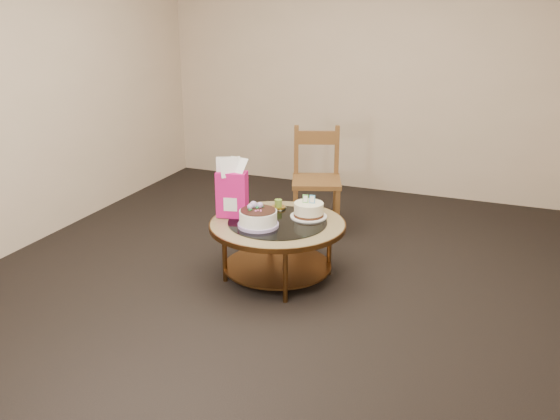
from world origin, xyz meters
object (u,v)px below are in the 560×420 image
at_px(decorated_cake, 258,219).
at_px(cream_cake, 309,210).
at_px(gift_bag, 232,188).
at_px(dining_chair, 316,179).
at_px(coffee_table, 277,232).

distance_m(decorated_cake, cream_cake, 0.43).
bearing_deg(decorated_cake, gift_bag, 154.32).
xyz_separation_m(decorated_cake, dining_chair, (0.02, 1.25, -0.04)).
bearing_deg(gift_bag, decorated_cake, -37.37).
relative_size(decorated_cake, dining_chair, 0.32).
relative_size(decorated_cake, gift_bag, 0.66).
bearing_deg(dining_chair, gift_bag, -124.30).
xyz_separation_m(decorated_cake, cream_cake, (0.28, 0.33, -0.00)).
xyz_separation_m(cream_cake, dining_chair, (-0.25, 0.93, -0.04)).
bearing_deg(coffee_table, dining_chair, 93.72).
relative_size(gift_bag, dining_chair, 0.48).
distance_m(cream_cake, dining_chair, 0.96).
height_order(coffee_table, dining_chair, dining_chair).
bearing_deg(cream_cake, gift_bag, -170.46).
distance_m(cream_cake, gift_bag, 0.60).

